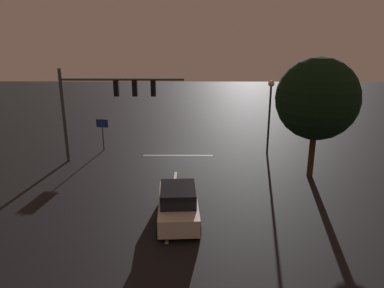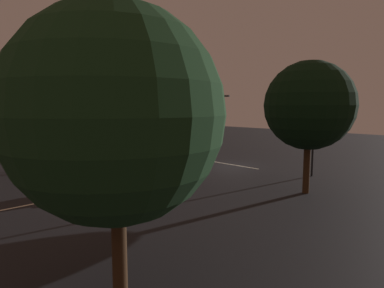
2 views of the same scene
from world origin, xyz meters
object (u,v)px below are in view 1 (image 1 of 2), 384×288
(tree_left_far, at_px, (317,99))
(street_lamp_left_kerb, at_px, (270,103))
(route_sign, at_px, (102,128))
(traffic_signal_assembly, at_px, (108,97))
(car_approaching, at_px, (178,204))

(tree_left_far, bearing_deg, street_lamp_left_kerb, -67.88)
(street_lamp_left_kerb, bearing_deg, route_sign, -3.21)
(traffic_signal_assembly, bearing_deg, street_lamp_left_kerb, -171.18)
(street_lamp_left_kerb, distance_m, tree_left_far, 4.86)
(route_sign, relative_size, tree_left_far, 0.33)
(traffic_signal_assembly, relative_size, street_lamp_left_kerb, 1.53)
(traffic_signal_assembly, height_order, street_lamp_left_kerb, traffic_signal_assembly)
(car_approaching, relative_size, tree_left_far, 0.62)
(traffic_signal_assembly, relative_size, tree_left_far, 1.12)
(car_approaching, bearing_deg, traffic_signal_assembly, -58.93)
(route_sign, bearing_deg, street_lamp_left_kerb, 176.79)
(car_approaching, distance_m, street_lamp_left_kerb, 11.89)
(traffic_signal_assembly, xyz_separation_m, tree_left_far, (-12.73, 2.69, 0.35))
(traffic_signal_assembly, bearing_deg, tree_left_far, 168.08)
(traffic_signal_assembly, relative_size, route_sign, 3.36)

